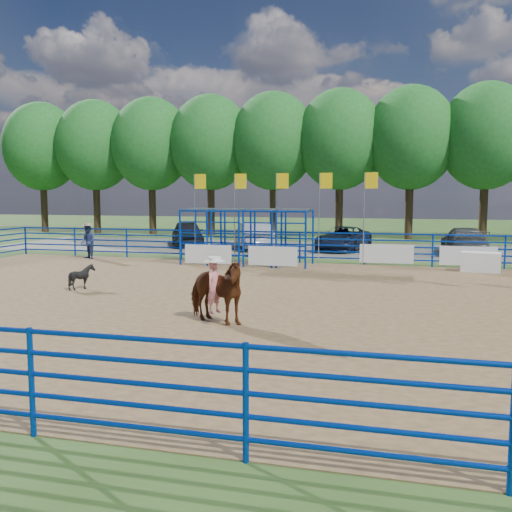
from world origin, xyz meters
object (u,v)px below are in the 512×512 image
Objects in this scene: horse_and_rider at (215,288)px; calf at (82,277)px; announcer_table at (481,262)px; car_d at (464,241)px; spectator_cowboy at (88,241)px; car_a at (187,233)px; car_c at (343,239)px; car_b at (253,236)px.

horse_and_rider is 7.11m from calf.
car_d reaches higher than announcer_table.
horse_and_rider is 2.73× the size of calf.
car_d is at bearing 68.13° from horse_and_rider.
horse_and_rider is 0.47× the size of car_d.
calf is (-6.05, 3.70, -0.46)m from horse_and_rider.
spectator_cowboy reaches higher than car_a.
horse_and_rider is 19.58m from car_c.
car_b reaches higher than announcer_table.
car_b is at bearing -1.76° from car_d.
announcer_table is at bearing -76.03° from calf.
car_c is at bearing -40.91° from calf.
car_c reaches higher than calf.
car_d is (6.53, -0.45, 0.05)m from car_c.
horse_and_rider reaches higher than announcer_table.
spectator_cowboy is at bearing 132.10° from horse_and_rider.
car_c is at bearing 86.68° from horse_and_rider.
car_b is 0.97× the size of car_c.
horse_and_rider is at bearing 65.83° from car_d.
car_a is 0.94× the size of car_c.
announcer_table is at bearing -38.85° from car_c.
announcer_table is 0.66× the size of horse_and_rider.
announcer_table is 0.33× the size of car_b.
car_b is 5.25m from car_c.
calf is 0.17× the size of car_d.
car_a is (-16.23, 8.04, 0.36)m from announcer_table.
car_a is 16.26m from car_d.
spectator_cowboy is (-18.40, 0.12, 0.47)m from announcer_table.
car_b reaches higher than calf.
horse_and_rider is 0.51× the size of car_a.
car_a is at bearing -170.41° from car_c.
car_a is at bearing -7.61° from calf.
horse_and_rider is 16.03m from spectator_cowboy.
announcer_table is 0.31× the size of car_d.
spectator_cowboy is 0.36× the size of car_c.
car_d reaches higher than car_c.
car_b is (-4.09, 18.99, -0.12)m from horse_and_rider.
announcer_table is 0.34× the size of car_a.
calf is 0.18× the size of car_b.
horse_and_rider is at bearing -138.01° from calf.
calf is at bearing 57.98° from car_b.
car_a reaches higher than announcer_table.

